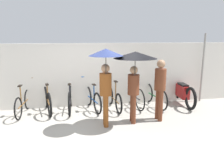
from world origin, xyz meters
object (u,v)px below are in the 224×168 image
parked_bicycle_4 (114,98)px  motorcycle (182,92)px  parked_bicycle_2 (70,99)px  pedestrian_trailing (160,85)px  pedestrian_leading (106,69)px  parked_bicycle_5 (134,96)px  parked_bicycle_1 (47,100)px  pedestrian_center (135,66)px  parked_bicycle_3 (92,99)px  parked_bicycle_6 (154,95)px  parked_bicycle_0 (23,103)px

parked_bicycle_4 → motorcycle: size_ratio=0.82×
parked_bicycle_2 → pedestrian_trailing: pedestrian_trailing is taller
parked_bicycle_2 → pedestrian_leading: bearing=-145.1°
parked_bicycle_4 → motorcycle: (2.51, 0.07, 0.08)m
parked_bicycle_5 → parked_bicycle_2: bearing=84.6°
parked_bicycle_1 → pedestrian_center: bearing=-132.8°
pedestrian_center → parked_bicycle_3: bearing=-50.6°
pedestrian_leading → motorcycle: pedestrian_leading is taller
parked_bicycle_6 → pedestrian_trailing: pedestrian_trailing is taller
parked_bicycle_1 → pedestrian_trailing: pedestrian_trailing is taller
parked_bicycle_2 → pedestrian_leading: pedestrian_leading is taller
pedestrian_center → parked_bicycle_5: bearing=-102.5°
parked_bicycle_0 → parked_bicycle_1: 0.72m
pedestrian_center → motorcycle: (2.22, 1.43, -1.21)m
parked_bicycle_6 → pedestrian_leading: 2.73m
parked_bicycle_5 → motorcycle: 1.79m
parked_bicycle_2 → pedestrian_trailing: 2.90m
parked_bicycle_0 → pedestrian_trailing: (3.97, -1.24, 0.68)m
parked_bicycle_0 → parked_bicycle_4: (2.88, -0.01, -0.01)m
parked_bicycle_0 → parked_bicycle_3: size_ratio=1.02×
parked_bicycle_2 → parked_bicycle_5: bearing=-85.7°
parked_bicycle_4 → pedestrian_trailing: (1.09, -1.23, 0.69)m
pedestrian_center → motorcycle: pedestrian_center is taller
parked_bicycle_0 → parked_bicycle_4: size_ratio=0.99×
parked_bicycle_2 → pedestrian_center: 2.55m
parked_bicycle_2 → pedestrian_leading: (0.94, -1.48, 1.19)m
pedestrian_trailing → pedestrian_leading: bearing=1.9°
parked_bicycle_3 → parked_bicycle_6: parked_bicycle_3 is taller
parked_bicycle_0 → motorcycle: parked_bicycle_0 is taller
parked_bicycle_6 → parked_bicycle_4: bearing=84.7°
parked_bicycle_1 → parked_bicycle_6: size_ratio=0.99×
parked_bicycle_1 → parked_bicycle_4: 2.17m
parked_bicycle_3 → parked_bicycle_6: 2.17m
pedestrian_leading → parked_bicycle_2: bearing=-54.2°
parked_bicycle_3 → pedestrian_leading: size_ratio=0.77×
parked_bicycle_2 → parked_bicycle_4: size_ratio=1.04×
parked_bicycle_0 → parked_bicycle_3: bearing=-84.2°
parked_bicycle_5 → pedestrian_center: 1.98m
parked_bicycle_3 → parked_bicycle_5: parked_bicycle_3 is taller
parked_bicycle_5 → parked_bicycle_6: bearing=-102.8°
parked_bicycle_6 → motorcycle: 1.07m
motorcycle → pedestrian_trailing: bearing=136.7°
parked_bicycle_4 → parked_bicycle_5: (0.72, 0.11, 0.03)m
motorcycle → pedestrian_leading: bearing=121.1°
parked_bicycle_5 → pedestrian_trailing: bearing=-171.8°
parked_bicycle_0 → motorcycle: 5.39m
parked_bicycle_1 → pedestrian_trailing: (3.25, -1.29, 0.65)m
parked_bicycle_2 → parked_bicycle_4: (1.44, -0.04, -0.04)m
parked_bicycle_1 → pedestrian_center: (2.46, -1.42, 1.24)m
pedestrian_trailing → motorcycle: size_ratio=0.86×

